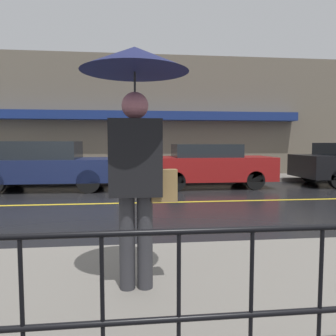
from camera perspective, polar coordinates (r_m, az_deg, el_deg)
ground_plane at (r=8.40m, az=-16.00°, el=-6.09°), size 80.00×80.00×0.00m
sidewalk_far at (r=12.99m, az=-12.58°, el=-1.99°), size 28.00×1.79×0.14m
lane_marking at (r=8.40m, az=-16.00°, el=-6.06°), size 25.20×0.12×0.01m
building_storefront at (r=13.96m, az=-12.31°, el=8.73°), size 28.00×0.85×5.13m
pedestrian at (r=3.03m, az=-5.65°, el=10.13°), size 0.98×0.98×2.23m
car_navy at (r=11.14m, az=-20.39°, el=0.51°), size 4.41×1.94×1.55m
car_red at (r=11.13m, az=7.19°, el=0.50°), size 4.13×1.74×1.45m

